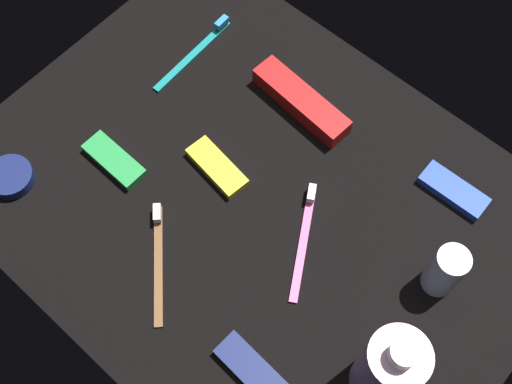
{
  "coord_description": "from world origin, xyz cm",
  "views": [
    {
      "loc": [
        27.11,
        -30.72,
        89.35
      ],
      "look_at": [
        0.0,
        0.0,
        3.0
      ],
      "focal_mm": 46.33,
      "sensor_mm": 36.0,
      "label": 1
    }
  ],
  "objects_px": {
    "toothbrush_brown": "(158,256)",
    "snack_bar_navy": "(251,369)",
    "toothbrush_pink": "(304,235)",
    "cream_tin_left": "(11,177)",
    "snack_bar_green": "(114,160)",
    "toothpaste_box_red": "(301,101)",
    "snack_bar_blue": "(454,191)",
    "toothbrush_teal": "(197,50)",
    "deodorant_stick": "(445,271)",
    "bodywash_bottle": "(388,369)",
    "snack_bar_yellow": "(216,168)"
  },
  "relations": [
    {
      "from": "toothpaste_box_red",
      "to": "snack_bar_yellow",
      "type": "height_order",
      "value": "toothpaste_box_red"
    },
    {
      "from": "toothbrush_pink",
      "to": "snack_bar_navy",
      "type": "bearing_deg",
      "value": -70.44
    },
    {
      "from": "toothbrush_brown",
      "to": "toothpaste_box_red",
      "type": "distance_m",
      "value": 0.33
    },
    {
      "from": "bodywash_bottle",
      "to": "toothbrush_teal",
      "type": "distance_m",
      "value": 0.6
    },
    {
      "from": "toothbrush_pink",
      "to": "toothbrush_brown",
      "type": "height_order",
      "value": "same"
    },
    {
      "from": "toothbrush_teal",
      "to": "snack_bar_navy",
      "type": "relative_size",
      "value": 1.73
    },
    {
      "from": "toothbrush_pink",
      "to": "cream_tin_left",
      "type": "height_order",
      "value": "toothbrush_pink"
    },
    {
      "from": "toothbrush_teal",
      "to": "cream_tin_left",
      "type": "bearing_deg",
      "value": -97.14
    },
    {
      "from": "snack_bar_yellow",
      "to": "toothbrush_teal",
      "type": "bearing_deg",
      "value": 148.43
    },
    {
      "from": "snack_bar_blue",
      "to": "snack_bar_navy",
      "type": "bearing_deg",
      "value": -99.1
    },
    {
      "from": "toothbrush_teal",
      "to": "snack_bar_green",
      "type": "distance_m",
      "value": 0.24
    },
    {
      "from": "toothbrush_pink",
      "to": "toothbrush_brown",
      "type": "bearing_deg",
      "value": -129.63
    },
    {
      "from": "toothbrush_teal",
      "to": "toothbrush_pink",
      "type": "distance_m",
      "value": 0.37
    },
    {
      "from": "toothbrush_pink",
      "to": "snack_bar_yellow",
      "type": "relative_size",
      "value": 1.55
    },
    {
      "from": "toothbrush_brown",
      "to": "snack_bar_green",
      "type": "height_order",
      "value": "toothbrush_brown"
    },
    {
      "from": "deodorant_stick",
      "to": "toothbrush_brown",
      "type": "distance_m",
      "value": 0.4
    },
    {
      "from": "toothpaste_box_red",
      "to": "toothbrush_teal",
      "type": "bearing_deg",
      "value": -166.52
    },
    {
      "from": "bodywash_bottle",
      "to": "deodorant_stick",
      "type": "distance_m",
      "value": 0.17
    },
    {
      "from": "snack_bar_yellow",
      "to": "cream_tin_left",
      "type": "xyz_separation_m",
      "value": [
        -0.22,
        -0.22,
        0.0
      ]
    },
    {
      "from": "snack_bar_green",
      "to": "snack_bar_navy",
      "type": "relative_size",
      "value": 1.0
    },
    {
      "from": "snack_bar_blue",
      "to": "snack_bar_navy",
      "type": "height_order",
      "value": "same"
    },
    {
      "from": "toothbrush_brown",
      "to": "snack_bar_blue",
      "type": "xyz_separation_m",
      "value": [
        0.26,
        0.36,
        0.0
      ]
    },
    {
      "from": "toothbrush_teal",
      "to": "snack_bar_navy",
      "type": "distance_m",
      "value": 0.53
    },
    {
      "from": "snack_bar_navy",
      "to": "cream_tin_left",
      "type": "distance_m",
      "value": 0.46
    },
    {
      "from": "snack_bar_green",
      "to": "cream_tin_left",
      "type": "distance_m",
      "value": 0.15
    },
    {
      "from": "snack_bar_navy",
      "to": "snack_bar_blue",
      "type": "bearing_deg",
      "value": 85.42
    },
    {
      "from": "bodywash_bottle",
      "to": "snack_bar_yellow",
      "type": "xyz_separation_m",
      "value": [
        -0.37,
        0.09,
        -0.07
      ]
    },
    {
      "from": "bodywash_bottle",
      "to": "cream_tin_left",
      "type": "relative_size",
      "value": 2.63
    },
    {
      "from": "toothpaste_box_red",
      "to": "cream_tin_left",
      "type": "height_order",
      "value": "toothpaste_box_red"
    },
    {
      "from": "toothpaste_box_red",
      "to": "snack_bar_blue",
      "type": "bearing_deg",
      "value": 11.85
    },
    {
      "from": "snack_bar_yellow",
      "to": "snack_bar_navy",
      "type": "xyz_separation_m",
      "value": [
        0.24,
        -0.19,
        0.0
      ]
    },
    {
      "from": "bodywash_bottle",
      "to": "toothbrush_pink",
      "type": "height_order",
      "value": "bodywash_bottle"
    },
    {
      "from": "snack_bar_blue",
      "to": "snack_bar_navy",
      "type": "distance_m",
      "value": 0.4
    },
    {
      "from": "toothbrush_teal",
      "to": "toothbrush_brown",
      "type": "xyz_separation_m",
      "value": [
        0.21,
        -0.3,
        0.0
      ]
    },
    {
      "from": "snack_bar_blue",
      "to": "snack_bar_yellow",
      "type": "bearing_deg",
      "value": -146.08
    },
    {
      "from": "toothpaste_box_red",
      "to": "cream_tin_left",
      "type": "bearing_deg",
      "value": -117.39
    },
    {
      "from": "bodywash_bottle",
      "to": "snack_bar_blue",
      "type": "distance_m",
      "value": 0.31
    },
    {
      "from": "cream_tin_left",
      "to": "bodywash_bottle",
      "type": "bearing_deg",
      "value": 12.14
    },
    {
      "from": "snack_bar_green",
      "to": "snack_bar_navy",
      "type": "bearing_deg",
      "value": -13.53
    },
    {
      "from": "toothbrush_pink",
      "to": "snack_bar_yellow",
      "type": "height_order",
      "value": "toothbrush_pink"
    },
    {
      "from": "deodorant_stick",
      "to": "toothbrush_brown",
      "type": "bearing_deg",
      "value": -143.72
    },
    {
      "from": "bodywash_bottle",
      "to": "snack_bar_navy",
      "type": "height_order",
      "value": "bodywash_bottle"
    },
    {
      "from": "bodywash_bottle",
      "to": "cream_tin_left",
      "type": "xyz_separation_m",
      "value": [
        -0.59,
        -0.13,
        -0.07
      ]
    },
    {
      "from": "toothbrush_teal",
      "to": "snack_bar_green",
      "type": "relative_size",
      "value": 1.73
    },
    {
      "from": "deodorant_stick",
      "to": "snack_bar_yellow",
      "type": "distance_m",
      "value": 0.36
    },
    {
      "from": "snack_bar_green",
      "to": "snack_bar_navy",
      "type": "distance_m",
      "value": 0.38
    },
    {
      "from": "snack_bar_yellow",
      "to": "cream_tin_left",
      "type": "distance_m",
      "value": 0.31
    },
    {
      "from": "toothbrush_pink",
      "to": "toothpaste_box_red",
      "type": "height_order",
      "value": "toothpaste_box_red"
    },
    {
      "from": "cream_tin_left",
      "to": "toothbrush_teal",
      "type": "bearing_deg",
      "value": 82.86
    },
    {
      "from": "toothbrush_brown",
      "to": "snack_bar_navy",
      "type": "xyz_separation_m",
      "value": [
        0.2,
        -0.03,
        0.0
      ]
    }
  ]
}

